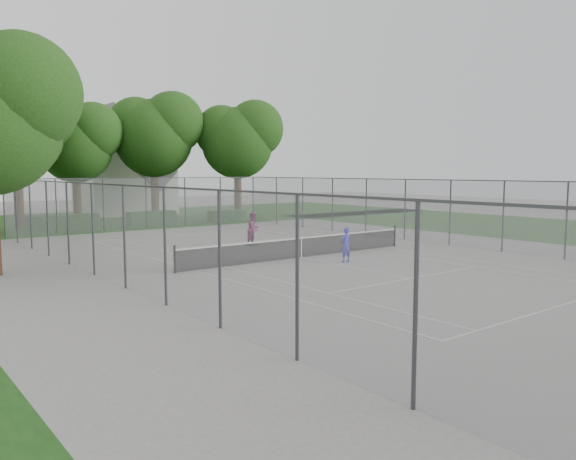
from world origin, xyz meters
TOP-DOWN VIEW (x-y plane):
  - ground at (0.00, 0.00)m, footprint 120.00×120.00m
  - grass_far at (0.00, 26.00)m, footprint 60.00×20.00m
  - grass_right at (22.00, 0.00)m, footprint 16.00×40.00m
  - court_markings at (0.00, 0.00)m, footprint 11.03×23.83m
  - tennis_net at (0.00, 0.00)m, footprint 12.87×0.10m
  - perimeter_fence at (0.00, 0.00)m, footprint 18.08×34.08m
  - tree_far_left at (-6.99, 21.86)m, footprint 7.14×6.52m
  - tree_far_midleft at (-2.33, 24.19)m, footprint 6.40×5.84m
  - tree_far_midright at (3.64, 23.19)m, footprint 7.23×6.60m
  - tree_far_right at (9.97, 20.50)m, footprint 6.91×6.31m
  - hedge_left at (-5.18, 18.46)m, footprint 4.39×1.32m
  - hedge_mid at (0.83, 18.02)m, footprint 3.48×0.99m
  - hedge_right at (7.30, 18.27)m, footprint 2.89×1.06m
  - house at (3.93, 30.53)m, footprint 7.88×6.10m
  - girl_player at (0.74, -2.15)m, footprint 0.56×0.38m
  - woman_player at (0.70, 4.87)m, footprint 1.06×0.95m

SIDE VIEW (x-z plane):
  - ground at x=0.00m, z-range 0.00..0.00m
  - grass_far at x=0.00m, z-range 0.00..0.00m
  - grass_right at x=22.00m, z-range 0.00..0.00m
  - court_markings at x=0.00m, z-range 0.00..0.01m
  - hedge_right at x=7.30m, z-range 0.00..0.87m
  - tennis_net at x=0.00m, z-range -0.04..1.06m
  - hedge_mid at x=0.83m, z-range 0.00..1.09m
  - hedge_left at x=-5.18m, z-range 0.00..1.10m
  - girl_player at x=0.74m, z-range 0.00..1.53m
  - woman_player at x=0.70m, z-range 0.00..1.79m
  - perimeter_fence at x=0.00m, z-range 0.05..3.57m
  - house at x=3.93m, z-range -0.96..8.85m
  - tree_far_midleft at x=-2.33m, z-range 1.72..10.91m
  - tree_far_right at x=9.97m, z-range 1.86..11.78m
  - tree_far_left at x=-6.99m, z-range 1.92..12.18m
  - tree_far_midright at x=3.64m, z-range 1.95..12.34m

